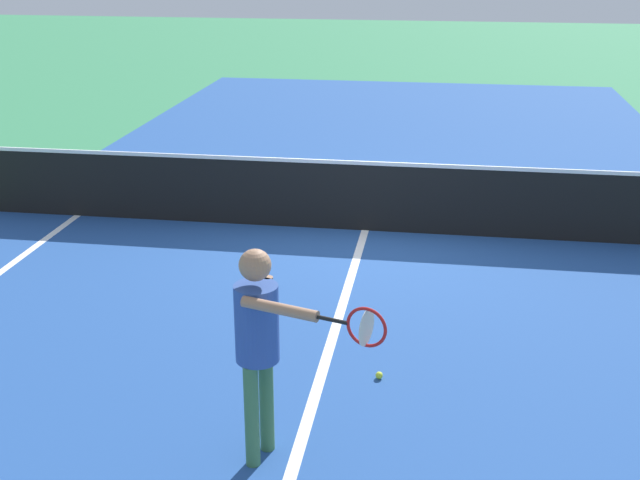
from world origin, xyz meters
name	(u,v)px	position (x,y,z in m)	size (l,w,h in m)	color
ground_plane	(365,230)	(0.00, 0.00, 0.00)	(60.00, 60.00, 0.00)	#337F51
court_surface_inbounds	(365,230)	(0.00, 0.00, 0.00)	(10.62, 24.40, 0.00)	#234C93
line_center_service	(332,338)	(0.00, -3.20, 0.00)	(0.10, 6.40, 0.01)	white
net	(366,195)	(0.00, 0.00, 0.49)	(11.12, 0.09, 1.07)	#33383D
player_near	(260,333)	(-0.24, -5.23, 1.05)	(1.12, 0.75, 1.69)	#3F7247
tennis_ball_mid_court	(379,375)	(0.52, -3.92, 0.03)	(0.07, 0.07, 0.07)	#CCE033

